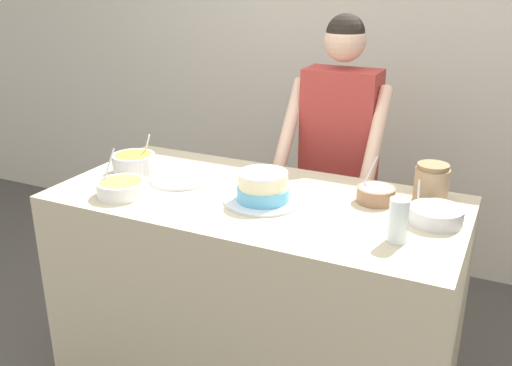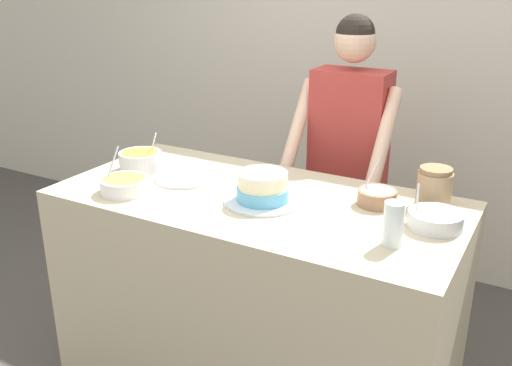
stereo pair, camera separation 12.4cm
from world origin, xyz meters
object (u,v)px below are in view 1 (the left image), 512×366
frosting_bowl_olive (121,187)px  ceramic_plate (180,180)px  frosting_bowl_white (436,214)px  stoneware_jar (431,183)px  frosting_bowl_orange (134,162)px  drinking_glass (398,220)px  cake (263,189)px  frosting_bowl_pink (376,194)px  person_baker (339,146)px

frosting_bowl_olive → ceramic_plate: (0.11, 0.23, -0.03)m
frosting_bowl_white → stoneware_jar: size_ratio=1.25×
frosting_bowl_white → ceramic_plate: (-1.00, -0.03, -0.03)m
frosting_bowl_orange → stoneware_jar: 1.20m
drinking_glass → frosting_bowl_orange: bearing=171.4°
cake → stoneware_jar: 0.62m
frosting_bowl_olive → frosting_bowl_pink: frosting_bowl_olive is taller
cake → frosting_bowl_pink: frosting_bowl_pink is taller
frosting_bowl_orange → stoneware_jar: size_ratio=1.24×
cake → frosting_bowl_white: 0.61m
drinking_glass → frosting_bowl_olive: bearing=-176.5°
frosting_bowl_white → person_baker: bearing=130.5°
frosting_bowl_pink → frosting_bowl_orange: 1.01m
frosting_bowl_olive → frosting_bowl_orange: 0.27m
cake → ceramic_plate: (-0.40, 0.06, -0.05)m
frosting_bowl_orange → frosting_bowl_olive: bearing=-63.1°
person_baker → frosting_bowl_olive: bearing=-122.0°
drinking_glass → ceramic_plate: (-0.91, 0.17, -0.07)m
stoneware_jar → frosting_bowl_olive: bearing=-157.1°
person_baker → stoneware_jar: size_ratio=10.75×
person_baker → frosting_bowl_orange: 0.96m
person_baker → frosting_bowl_white: (0.55, -0.65, 0.01)m
cake → frosting_bowl_pink: bearing=26.2°
cake → frosting_bowl_olive: 0.54m
frosting_bowl_olive → ceramic_plate: frosting_bowl_olive is taller
frosting_bowl_pink → drinking_glass: size_ratio=1.10×
stoneware_jar → frosting_bowl_orange: bearing=-169.9°
person_baker → frosting_bowl_white: size_ratio=8.60×
cake → drinking_glass: (0.52, -0.11, 0.02)m
frosting_bowl_olive → frosting_bowl_pink: bearing=21.9°
frosting_bowl_pink → stoneware_jar: 0.21m
frosting_bowl_white → frosting_bowl_pink: bearing=157.6°
drinking_glass → stoneware_jar: bearing=84.8°
frosting_bowl_orange → frosting_bowl_pink: bearing=6.7°
frosting_bowl_white → cake: bearing=-171.7°
drinking_glass → person_baker: bearing=118.9°
frosting_bowl_pink → stoneware_jar: frosting_bowl_pink is taller
frosting_bowl_pink → frosting_bowl_orange: (-1.00, -0.12, 0.01)m
cake → ceramic_plate: 0.40m
frosting_bowl_white → frosting_bowl_pink: size_ratio=1.15×
frosting_bowl_orange → stoneware_jar: bearing=10.1°
frosting_bowl_white → frosting_bowl_olive: (-1.12, -0.26, 0.00)m
frosting_bowl_white → frosting_bowl_orange: 1.24m
stoneware_jar → person_baker: bearing=137.6°
drinking_glass → ceramic_plate: 0.93m
frosting_bowl_white → ceramic_plate: bearing=-178.2°
drinking_glass → stoneware_jar: size_ratio=0.99×
frosting_bowl_orange → ceramic_plate: 0.24m
frosting_bowl_olive → drinking_glass: 1.03m
frosting_bowl_olive → frosting_bowl_orange: size_ratio=1.04×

